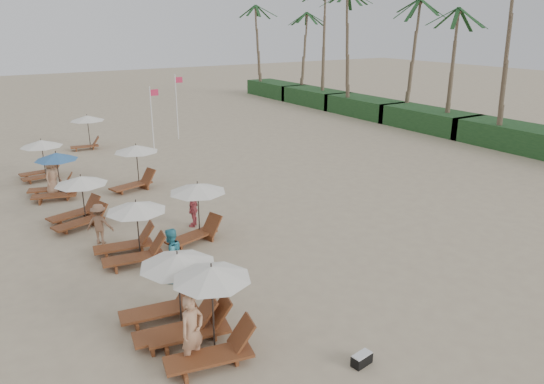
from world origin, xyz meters
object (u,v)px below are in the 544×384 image
lounger_station_5 (39,159)px  beachgoer_near (192,331)px  beachgoer_mid_b (99,224)px  inland_station_2 (86,127)px  inland_station_1 (133,165)px  flag_pole_near (152,116)px  lounger_station_1 (169,298)px  lounger_station_2 (130,233)px  beachgoer_far_b (52,177)px  lounger_station_4 (53,178)px  duffel_bag (362,359)px  inland_station_0 (195,209)px  beachgoer_far_a (193,209)px  lounger_station_0 (202,319)px  lounger_station_3 (77,202)px  beachgoer_mid_a (171,256)px

lounger_station_5 → beachgoer_near: size_ratio=1.30×
beachgoer_mid_b → inland_station_2: bearing=-63.9°
inland_station_1 → flag_pole_near: flag_pole_near is taller
beachgoer_near → flag_pole_near: size_ratio=0.44×
lounger_station_1 → lounger_station_2: (0.47, 4.98, -0.00)m
beachgoer_near → beachgoer_far_b: (-0.52, 15.77, 0.01)m
lounger_station_4 → duffel_bag: size_ratio=4.40×
inland_station_0 → beachgoer_far_b: (-3.71, 8.73, -0.35)m
beachgoer_far_a → beachgoer_far_b: bearing=-108.2°
inland_station_0 → beachgoer_far_a: inland_station_0 is taller
lounger_station_0 → lounger_station_5: (-0.96, 18.83, 0.12)m
lounger_station_3 → beachgoer_far_a: lounger_station_3 is taller
beachgoer_near → beachgoer_mid_a: (1.14, 4.32, -0.01)m
lounger_station_1 → beachgoer_far_b: lounger_station_1 is taller
inland_station_2 → beachgoer_mid_b: 16.58m
lounger_station_4 → beachgoer_mid_b: 6.78m
beachgoer_mid_a → duffel_bag: (2.40, -6.58, -0.78)m
inland_station_2 → inland_station_0: bearing=-90.2°
beachgoer_far_b → flag_pole_near: size_ratio=0.45×
duffel_bag → lounger_station_0: bearing=141.0°
lounger_station_2 → inland_station_0: (2.63, 0.29, 0.33)m
lounger_station_1 → beachgoer_near: bearing=-92.9°
lounger_station_5 → beachgoer_far_a: size_ratio=1.61×
inland_station_1 → beachgoer_mid_a: inland_station_1 is taller
lounger_station_0 → inland_station_2: 24.78m
beachgoer_mid_b → inland_station_0: bearing=-169.0°
inland_station_0 → flag_pole_near: (3.53, 14.53, 1.07)m
lounger_station_0 → beachgoer_far_a: (3.31, 8.10, -0.23)m
lounger_station_0 → lounger_station_3: 10.94m
lounger_station_1 → beachgoer_far_a: size_ratio=1.78×
lounger_station_3 → lounger_station_0: bearing=-86.2°
beachgoer_far_a → lounger_station_1: bearing=13.4°
lounger_station_3 → inland_station_2: inland_station_2 is taller
beachgoer_near → duffel_bag: (3.54, -2.26, -0.79)m
inland_station_1 → beachgoer_far_b: 3.90m
inland_station_0 → duffel_bag: 9.37m
beachgoer_far_a → beachgoer_far_b: beachgoer_far_b is taller
inland_station_0 → beachgoer_near: inland_station_0 is taller
lounger_station_3 → flag_pole_near: bearing=55.8°
beachgoer_near → lounger_station_3: bearing=73.3°
lounger_station_5 → flag_pole_near: (7.29, 2.46, 1.26)m
beachgoer_mid_a → beachgoer_far_b: beachgoer_far_b is taller
lounger_station_0 → inland_station_0: bearing=67.5°
flag_pole_near → lounger_station_4: bearing=-139.7°
lounger_station_2 → inland_station_1: (2.63, 7.87, 0.31)m
lounger_station_4 → flag_pole_near: (7.26, 6.15, 1.39)m
beachgoer_far_a → lounger_station_4: bearing=-106.8°
lounger_station_3 → inland_station_2: size_ratio=1.04×
beachgoer_far_b → inland_station_2: bearing=25.3°
beachgoer_far_a → inland_station_2: bearing=-136.4°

